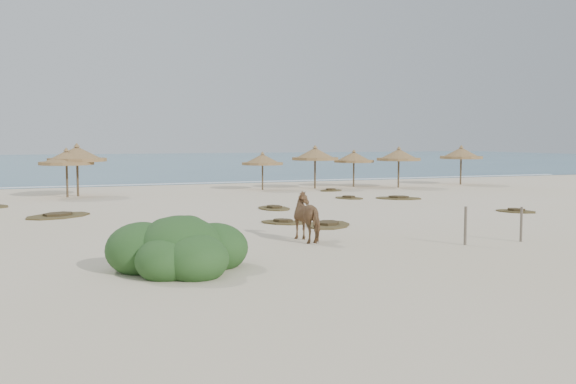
% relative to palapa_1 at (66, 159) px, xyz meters
% --- Properties ---
extents(ground, '(160.00, 160.00, 0.00)m').
position_rel_palapa_1_xyz_m(ground, '(8.26, -17.24, -2.23)').
color(ground, beige).
rests_on(ground, ground).
extents(ocean, '(200.00, 100.00, 0.01)m').
position_rel_palapa_1_xyz_m(ocean, '(8.26, 57.76, -2.22)').
color(ocean, '#285D78').
rests_on(ocean, ground).
extents(foam_line, '(70.00, 0.60, 0.01)m').
position_rel_palapa_1_xyz_m(foam_line, '(8.26, 8.76, -2.22)').
color(foam_line, silver).
rests_on(foam_line, ground).
extents(palapa_1, '(3.51, 3.51, 2.87)m').
position_rel_palapa_1_xyz_m(palapa_1, '(0.00, 0.00, 0.00)').
color(palapa_1, brown).
rests_on(palapa_1, ground).
extents(palapa_2, '(3.70, 3.70, 3.13)m').
position_rel_palapa_1_xyz_m(palapa_2, '(0.60, 0.50, 0.20)').
color(palapa_2, brown).
rests_on(palapa_2, ground).
extents(palapa_3, '(2.88, 2.88, 2.53)m').
position_rel_palapa_1_xyz_m(palapa_3, '(12.22, 1.18, -0.26)').
color(palapa_3, brown).
rests_on(palapa_3, ground).
extents(palapa_4, '(3.97, 3.97, 2.95)m').
position_rel_palapa_1_xyz_m(palapa_4, '(15.89, 0.98, 0.06)').
color(palapa_4, brown).
rests_on(palapa_4, ground).
extents(palapa_5, '(3.66, 3.66, 2.63)m').
position_rel_palapa_1_xyz_m(palapa_5, '(19.07, 1.51, -0.19)').
color(palapa_5, brown).
rests_on(palapa_5, ground).
extents(palapa_6, '(3.40, 3.40, 2.85)m').
position_rel_palapa_1_xyz_m(palapa_6, '(21.67, -0.18, -0.01)').
color(palapa_6, brown).
rests_on(palapa_6, ground).
extents(palapa_7, '(3.53, 3.53, 2.92)m').
position_rel_palapa_1_xyz_m(palapa_7, '(27.43, 0.70, 0.04)').
color(palapa_7, brown).
rests_on(palapa_7, ground).
extents(horse, '(1.04, 1.96, 1.60)m').
position_rel_palapa_1_xyz_m(horse, '(6.97, -19.48, -1.43)').
color(horse, olive).
rests_on(horse, ground).
extents(fence_post_near, '(0.11, 0.11, 1.23)m').
position_rel_palapa_1_xyz_m(fence_post_near, '(11.26, -21.98, -1.61)').
color(fence_post_near, brown).
rests_on(fence_post_near, ground).
extents(fence_post_far, '(0.09, 0.09, 1.14)m').
position_rel_palapa_1_xyz_m(fence_post_far, '(13.37, -22.07, -1.66)').
color(fence_post_far, brown).
rests_on(fence_post_far, ground).
extents(bush, '(3.68, 3.24, 1.65)m').
position_rel_palapa_1_xyz_m(bush, '(2.01, -22.78, -1.69)').
color(bush, '#2A5122').
rests_on(bush, ground).
extents(scrub_1, '(3.66, 3.49, 0.16)m').
position_rel_palapa_1_xyz_m(scrub_1, '(-0.68, -9.51, -2.18)').
color(scrub_1, brown).
rests_on(scrub_1, ground).
extents(scrub_2, '(2.17, 2.20, 0.16)m').
position_rel_palapa_1_xyz_m(scrub_2, '(7.67, -15.00, -2.18)').
color(scrub_2, brown).
rests_on(scrub_2, ground).
extents(scrub_3, '(1.48, 2.23, 0.16)m').
position_rel_palapa_1_xyz_m(scrub_3, '(9.08, -9.97, -2.18)').
color(scrub_3, brown).
rests_on(scrub_3, ground).
extents(scrub_4, '(1.99, 2.19, 0.16)m').
position_rel_palapa_1_xyz_m(scrub_4, '(19.08, -15.11, -2.18)').
color(scrub_4, brown).
rests_on(scrub_4, ground).
extents(scrub_5, '(3.06, 2.84, 0.16)m').
position_rel_palapa_1_xyz_m(scrub_5, '(17.36, -7.51, -2.18)').
color(scrub_5, brown).
rests_on(scrub_5, ground).
extents(scrub_7, '(1.84, 2.13, 0.16)m').
position_rel_palapa_1_xyz_m(scrub_7, '(14.80, -6.42, -2.18)').
color(scrub_7, brown).
rests_on(scrub_7, ground).
extents(scrub_9, '(2.82, 3.07, 0.16)m').
position_rel_palapa_1_xyz_m(scrub_9, '(9.05, -16.31, -2.18)').
color(scrub_9, brown).
rests_on(scrub_9, ground).
extents(scrub_10, '(1.99, 1.68, 0.16)m').
position_rel_palapa_1_xyz_m(scrub_10, '(16.07, -1.24, -2.18)').
color(scrub_10, brown).
rests_on(scrub_10, ground).
extents(scrub_11, '(1.98, 1.51, 0.16)m').
position_rel_palapa_1_xyz_m(scrub_11, '(2.79, -21.34, -2.18)').
color(scrub_11, brown).
rests_on(scrub_11, ground).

